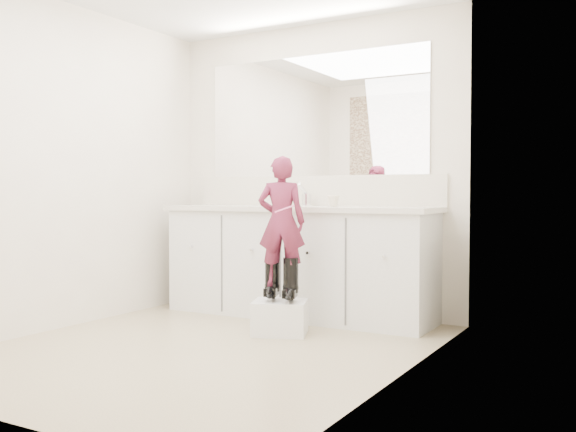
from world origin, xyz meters
The scene contains 16 objects.
floor centered at (0.00, 0.00, 0.00)m, with size 3.00×3.00×0.00m, color #817454.
wall_back centered at (0.00, 1.50, 1.20)m, with size 2.60×2.60×0.00m, color beige.
wall_left centered at (-1.30, 0.00, 1.20)m, with size 3.00×3.00×0.00m, color beige.
wall_right centered at (1.30, 0.00, 1.20)m, with size 3.00×3.00×0.00m, color beige.
vanity_cabinet centered at (0.00, 1.23, 0.42)m, with size 2.20×0.55×0.85m, color silver.
countertop centered at (0.00, 1.21, 0.87)m, with size 2.28×0.58×0.04m, color beige.
backsplash centered at (0.00, 1.49, 1.02)m, with size 2.28×0.03×0.25m, color beige.
mirror centered at (0.00, 1.49, 1.64)m, with size 2.00×0.02×1.00m, color white.
faucet centered at (0.00, 1.38, 0.94)m, with size 0.08×0.08×0.10m, color silver.
cup centered at (0.33, 1.20, 0.93)m, with size 0.09×0.09×0.09m, color beige.
soap_bottle centered at (-0.24, 1.26, 0.99)m, with size 0.09×0.09×0.20m, color beige.
step_stool centered at (0.21, 0.59, 0.12)m, with size 0.37×0.31×0.24m, color silver.
boot_left centered at (0.13, 0.61, 0.39)m, with size 0.11×0.21×0.31m, color black, non-canonical shape.
boot_right centered at (0.28, 0.61, 0.39)m, with size 0.11×0.21×0.31m, color black, non-canonical shape.
toddler centered at (0.21, 0.61, 0.79)m, with size 0.33×0.22×0.92m, color #A8335A.
toothbrush centered at (0.28, 0.53, 0.89)m, with size 0.01×0.01×0.14m, color pink.
Camera 1 is at (2.48, -3.27, 0.99)m, focal length 40.00 mm.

